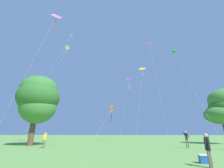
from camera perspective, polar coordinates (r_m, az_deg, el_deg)
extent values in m
cone|color=green|center=(30.70, 22.08, 11.45)|extent=(1.11, 0.99, 1.12)
cylinder|color=yellow|center=(30.33, 22.08, 9.73)|extent=(0.26, 0.29, 1.23)
cylinder|color=silver|center=(24.61, 27.98, -0.83)|extent=(1.73, 7.47, 15.96)
cube|color=teal|center=(46.46, -14.79, 18.91)|extent=(0.50, 0.51, 0.45)
cube|color=teal|center=(46.11, -14.86, 18.31)|extent=(0.50, 0.51, 0.45)
cylinder|color=#3F382D|center=(46.28, -14.83, 18.61)|extent=(0.03, 0.03, 0.86)
cylinder|color=yellow|center=(45.44, -14.93, 17.46)|extent=(0.22, 0.33, 1.71)
cylinder|color=silver|center=(35.90, -22.39, 4.18)|extent=(3.12, 10.70, 28.75)
cube|color=purple|center=(46.64, 6.43, 1.78)|extent=(1.80, 1.10, 1.25)
cylinder|color=#3F382D|center=(46.64, 6.43, 1.78)|extent=(1.41, 0.57, 0.49)
cylinder|color=silver|center=(45.98, 6.55, -0.38)|extent=(0.18, 0.22, 2.58)
cylinder|color=silver|center=(40.80, 4.90, -8.14)|extent=(2.35, 7.52, 17.29)
cube|color=pink|center=(33.44, -20.28, 22.92)|extent=(1.72, 1.48, 1.73)
cylinder|color=#3F382D|center=(33.44, -20.28, 22.92)|extent=(1.40, 0.25, 1.00)
cylinder|color=red|center=(32.27, -20.72, 19.95)|extent=(0.27, 0.38, 2.88)
cylinder|color=silver|center=(25.91, -28.27, 6.50)|extent=(2.10, 5.92, 22.79)
cube|color=orange|center=(37.09, -0.03, -8.59)|extent=(0.86, 0.83, 0.83)
cube|color=orange|center=(36.92, -0.03, -10.27)|extent=(0.86, 0.83, 0.83)
cylinder|color=#3F382D|center=(37.00, -0.03, -9.43)|extent=(0.05, 0.05, 1.57)
cylinder|color=black|center=(36.78, -0.30, -12.57)|extent=(0.44, 0.12, 2.67)
cylinder|color=silver|center=(33.03, -3.31, -14.75)|extent=(2.41, 7.79, 7.05)
cube|color=yellow|center=(39.46, 11.35, 5.70)|extent=(1.78, 1.20, 1.05)
cylinder|color=#3F382D|center=(39.46, 11.35, 5.70)|extent=(1.06, 0.70, 0.37)
cylinder|color=silver|center=(39.04, 11.53, 4.13)|extent=(0.19, 0.16, 1.36)
cylinder|color=silver|center=(33.22, 10.40, -5.65)|extent=(2.36, 7.34, 17.20)
cone|color=white|center=(51.15, -16.71, 13.11)|extent=(2.25, 2.25, 1.83)
cylinder|color=red|center=(50.27, -16.73, 11.76)|extent=(0.45, 0.31, 1.80)
cylinder|color=silver|center=(43.44, -22.91, -0.52)|extent=(3.95, 7.85, 27.37)
cube|color=red|center=(51.42, 13.93, 14.57)|extent=(1.74, 0.76, 1.16)
cylinder|color=#3F382D|center=(51.42, 13.93, 14.57)|extent=(1.19, 0.34, 0.47)
cylinder|color=yellow|center=(50.81, 14.05, 13.37)|extent=(0.10, 0.18, 1.51)
cylinder|color=silver|center=(40.86, 16.68, 0.94)|extent=(1.11, 9.65, 28.84)
cylinder|color=#665B4C|center=(9.11, 33.26, -22.62)|extent=(0.10, 0.10, 0.75)
cylinder|color=#665B4C|center=(8.97, 32.84, -22.80)|extent=(0.10, 0.10, 0.75)
cube|color=black|center=(8.99, 32.30, -18.63)|extent=(0.25, 0.25, 0.56)
cylinder|color=black|center=(9.09, 32.45, -17.68)|extent=(0.23, 0.23, 0.52)
cylinder|color=black|center=(8.87, 31.82, -17.83)|extent=(0.23, 0.23, 0.52)
sphere|color=tan|center=(8.97, 31.87, -16.22)|extent=(0.21, 0.21, 0.21)
cylinder|color=#665B4C|center=(19.23, -24.11, -20.06)|extent=(0.11, 0.11, 0.81)
cylinder|color=#665B4C|center=(19.20, -24.64, -20.00)|extent=(0.11, 0.11, 0.81)
cube|color=yellow|center=(19.19, -24.08, -17.93)|extent=(0.28, 0.27, 0.61)
cylinder|color=yellow|center=(19.20, -23.63, -17.52)|extent=(0.26, 0.24, 0.57)
cylinder|color=yellow|center=(19.17, -24.42, -17.42)|extent=(0.26, 0.24, 0.57)
sphere|color=tan|center=(19.18, -23.92, -16.69)|extent=(0.22, 0.22, 0.22)
cylinder|color=#665B4C|center=(19.74, 26.29, -19.59)|extent=(0.12, 0.12, 0.89)
cylinder|color=#665B4C|center=(19.75, 26.85, -19.51)|extent=(0.12, 0.12, 0.89)
cube|color=black|center=(19.72, 26.24, -17.31)|extent=(0.26, 0.25, 0.67)
cylinder|color=black|center=(19.72, 25.75, -16.89)|extent=(0.31, 0.15, 0.62)
cylinder|color=black|center=(19.73, 26.58, -16.77)|extent=(0.31, 0.15, 0.62)
sphere|color=tan|center=(19.72, 26.05, -16.00)|extent=(0.24, 0.24, 0.24)
cylinder|color=brown|center=(30.55, 36.72, -11.63)|extent=(0.64, 0.64, 6.36)
ellipsoid|color=#427F38|center=(30.15, 35.90, -9.27)|extent=(4.95, 4.95, 3.04)
cylinder|color=brown|center=(24.01, -27.34, -11.12)|extent=(0.73, 0.73, 7.34)
ellipsoid|color=#427F38|center=(23.98, -26.14, -7.71)|extent=(4.94, 4.94, 4.63)
ellipsoid|color=#2D6628|center=(24.15, -26.00, -4.58)|extent=(5.80, 5.80, 4.48)
ellipsoid|color=#387533|center=(25.02, -25.79, -1.90)|extent=(5.29, 5.29, 4.02)
cube|color=#2351B2|center=(10.28, 31.75, -23.09)|extent=(0.56, 0.36, 0.38)
cube|color=white|center=(10.26, 31.53, -21.89)|extent=(0.60, 0.40, 0.06)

